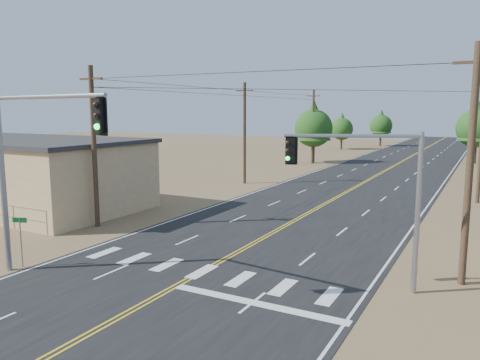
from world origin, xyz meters
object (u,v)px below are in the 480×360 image
Objects in this scene: signal_mast_right at (379,185)px; street_sign at (21,234)px; signal_mast_left at (28,154)px; building_left at (15,173)px.

street_sign is (-15.23, -4.83, -2.80)m from signal_mast_right.
signal_mast_left is at bearing -43.49° from street_sign.
signal_mast_left is 14.47m from signal_mast_right.
signal_mast_right is at bearing 29.36° from signal_mast_left.
signal_mast_right is 2.73× the size of street_sign.
signal_mast_right is at bearing -9.21° from building_left.
building_left is 3.08× the size of signal_mast_right.
building_left is 8.39× the size of street_sign.
signal_mast_left reaches higher than street_sign.
street_sign is at bearing 163.95° from signal_mast_left.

